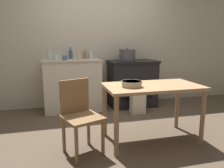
{
  "coord_description": "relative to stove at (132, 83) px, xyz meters",
  "views": [
    {
      "loc": [
        -0.85,
        -2.79,
        1.29
      ],
      "look_at": [
        0.0,
        0.48,
        0.62
      ],
      "focal_mm": 35.0,
      "sensor_mm": 36.0,
      "label": 1
    }
  ],
  "objects": [
    {
      "name": "ground_plane",
      "position": [
        -0.62,
        -1.26,
        -0.46
      ],
      "size": [
        14.0,
        14.0,
        0.0
      ],
      "primitive_type": "plane",
      "color": "brown"
    },
    {
      "name": "wall_back",
      "position": [
        -0.62,
        0.32,
        0.82
      ],
      "size": [
        8.0,
        0.07,
        2.55
      ],
      "color": "beige",
      "rests_on": "ground_plane"
    },
    {
      "name": "counter_cabinet",
      "position": [
        -1.17,
        0.01,
        0.02
      ],
      "size": [
        1.05,
        0.58,
        0.95
      ],
      "color": "beige",
      "rests_on": "ground_plane"
    },
    {
      "name": "stove",
      "position": [
        0.0,
        0.0,
        0.0
      ],
      "size": [
        0.94,
        0.61,
        0.91
      ],
      "color": "black",
      "rests_on": "ground_plane"
    },
    {
      "name": "work_table",
      "position": [
        -0.3,
        -1.57,
        0.18
      ],
      "size": [
        1.2,
        0.68,
        0.74
      ],
      "color": "#A87F56",
      "rests_on": "ground_plane"
    },
    {
      "name": "chair",
      "position": [
        -1.22,
        -1.64,
        0.01
      ],
      "size": [
        0.52,
        0.52,
        0.85
      ],
      "rotation": [
        0.0,
        0.0,
        0.36
      ],
      "color": "olive",
      "rests_on": "ground_plane"
    },
    {
      "name": "flour_sack",
      "position": [
        -0.06,
        -0.49,
        -0.25
      ],
      "size": [
        0.25,
        0.18,
        0.42
      ],
      "primitive_type": "cube",
      "color": "beige",
      "rests_on": "ground_plane"
    },
    {
      "name": "stock_pot",
      "position": [
        -0.11,
        -0.01,
        0.56
      ],
      "size": [
        0.32,
        0.32,
        0.24
      ],
      "color": "#4C4C51",
      "rests_on": "stove"
    },
    {
      "name": "mixing_bowl_large",
      "position": [
        -0.59,
        -1.61,
        0.32
      ],
      "size": [
        0.26,
        0.26,
        0.07
      ],
      "color": "tan",
      "rests_on": "work_table"
    },
    {
      "name": "bottle_far_left",
      "position": [
        -1.56,
        0.08,
        0.57
      ],
      "size": [
        0.08,
        0.08,
        0.19
      ],
      "color": "silver",
      "rests_on": "counter_cabinet"
    },
    {
      "name": "bottle_left",
      "position": [
        -0.91,
        0.18,
        0.57
      ],
      "size": [
        0.06,
        0.06,
        0.19
      ],
      "color": "olive",
      "rests_on": "counter_cabinet"
    },
    {
      "name": "bottle_mid_left",
      "position": [
        -1.18,
        0.17,
        0.58
      ],
      "size": [
        0.07,
        0.07,
        0.22
      ],
      "color": "#3D5675",
      "rests_on": "counter_cabinet"
    },
    {
      "name": "bottle_center_left",
      "position": [
        -0.79,
        0.2,
        0.56
      ],
      "size": [
        0.08,
        0.08,
        0.18
      ],
      "color": "silver",
      "rests_on": "counter_cabinet"
    },
    {
      "name": "cup_center",
      "position": [
        -1.05,
        -0.07,
        0.54
      ],
      "size": [
        0.07,
        0.07,
        0.1
      ],
      "primitive_type": "cylinder",
      "color": "beige",
      "rests_on": "counter_cabinet"
    },
    {
      "name": "cup_center_right",
      "position": [
        -1.45,
        -0.02,
        0.54
      ],
      "size": [
        0.09,
        0.09,
        0.09
      ],
      "primitive_type": "cylinder",
      "color": "silver",
      "rests_on": "counter_cabinet"
    },
    {
      "name": "cup_mid_right",
      "position": [
        -1.3,
        -0.07,
        0.54
      ],
      "size": [
        0.09,
        0.09,
        0.08
      ],
      "primitive_type": "cylinder",
      "color": "#4C6B99",
      "rests_on": "counter_cabinet"
    }
  ]
}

